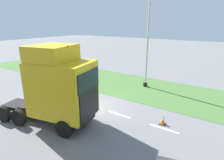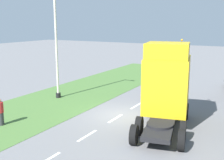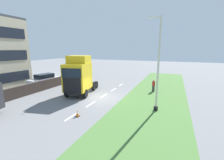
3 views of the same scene
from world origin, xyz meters
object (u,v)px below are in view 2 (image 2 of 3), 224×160
Objects in this scene: lamp_post at (57,50)px; pedestrian at (0,112)px; lorry_cab at (167,84)px; traffic_cone_lead at (146,93)px.

pedestrian is at bearing -80.77° from lamp_post.
lorry_cab is 6.73m from traffic_cone_lead.
lorry_cab reaches higher than traffic_cone_lead.
lamp_post reaches higher than lorry_cab.
lamp_post is (-9.51, 1.32, 1.41)m from lorry_cab.
lamp_post reaches higher than pedestrian.
traffic_cone_lead is (4.95, 10.57, -0.52)m from pedestrian.
lamp_post is at bearing 99.23° from pedestrian.
pedestrian is 11.69m from traffic_cone_lead.
pedestrian is (1.07, -6.57, -3.07)m from lamp_post.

